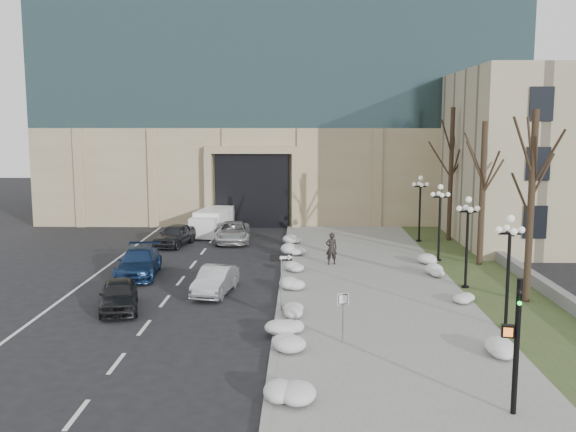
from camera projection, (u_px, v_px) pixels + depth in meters
The scene contains 35 objects.
ground at pixel (302, 389), 20.35m from camera, with size 160.00×160.00×0.00m, color black.
sidewalk at pixel (367, 281), 34.12m from camera, with size 9.00×40.00×0.12m, color gray.
curb at pixel (283, 280), 34.22m from camera, with size 0.30×40.00×0.14m, color gray.
grass_strip at pixel (490, 282), 33.98m from camera, with size 4.00×40.00×0.10m, color #364422.
stone_wall at pixel (516, 268), 35.88m from camera, with size 0.50×30.00×0.70m, color slate.
office_tower at pixel (281, 16), 60.89m from camera, with size 40.00×24.70×36.00m.
car_a at pixel (119, 295), 28.86m from camera, with size 1.65×4.11×1.40m, color black.
car_b at pixel (215, 280), 31.63m from camera, with size 1.43×4.09×1.35m, color #AFB3B8.
car_c at pixel (139, 262), 35.38m from camera, with size 2.12×5.21×1.51m, color navy.
car_d at pixel (233, 232), 45.54m from camera, with size 2.38×5.15×1.43m, color silver.
car_e at pixel (175, 235), 44.15m from camera, with size 1.76×4.38×1.49m, color #2A2A2F.
pedestrian at pixel (331, 248), 37.72m from camera, with size 0.69×0.46×1.90m, color black.
box_truck at pixel (212, 222), 48.89m from camera, with size 2.76×6.03×1.84m.
one_way_sign at pixel (285, 264), 28.10m from camera, with size 1.01×0.39×2.70m.
keep_sign at pixel (343, 307), 24.06m from camera, with size 0.43×0.14×2.04m.
traffic_signal at pixel (515, 350), 18.07m from camera, with size 0.70×0.93×4.08m.
snow_clump_a at pixel (284, 399), 18.85m from camera, with size 1.10×1.60×0.36m, color silver.
snow_clump_b at pixel (288, 346), 23.35m from camera, with size 1.10×1.60×0.36m, color silver.
snow_clump_c at pixel (290, 311), 27.74m from camera, with size 1.10×1.60×0.36m, color silver.
snow_clump_d at pixel (292, 286), 31.98m from camera, with size 1.10×1.60×0.36m, color silver.
snow_clump_e at pixel (296, 267), 36.22m from camera, with size 1.10×1.60×0.36m, color silver.
snow_clump_f at pixel (292, 251), 40.96m from camera, with size 1.10×1.60×0.36m, color silver.
snow_clump_g at pixel (293, 240), 44.85m from camera, with size 1.10×1.60×0.36m, color silver.
snow_clump_h at pixel (509, 348), 23.13m from camera, with size 1.10×1.60×0.36m, color silver.
snow_clump_i at pixel (461, 299), 29.61m from camera, with size 1.10×1.60×0.36m, color silver.
snow_clump_j at pixel (441, 272), 35.16m from camera, with size 1.10×1.60×0.36m, color silver.
snow_clump_k at pixel (287, 326), 25.72m from camera, with size 1.10×1.60×0.36m, color silver.
snow_clump_l at pixel (432, 261), 37.99m from camera, with size 1.10×1.60×0.36m, color silver.
lamppost_a at pixel (509, 256), 25.67m from camera, with size 1.18×1.18×4.76m.
lamppost_b at pixel (467, 230), 32.11m from camera, with size 1.18×1.18×4.76m.
lamppost_c at pixel (440, 212), 38.54m from camera, with size 1.18×1.18×4.76m.
lamppost_d at pixel (420, 200), 44.97m from camera, with size 1.18×1.18×4.76m.
tree_near at pixel (532, 179), 29.19m from camera, with size 3.20×3.20×9.00m.
tree_mid at pixel (483, 173), 37.16m from camera, with size 3.20×3.20×8.50m.
tree_far at pixel (451, 155), 44.98m from camera, with size 3.20×3.20×9.50m.
Camera 1 is at (-0.02, -19.37, 8.32)m, focal length 40.00 mm.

